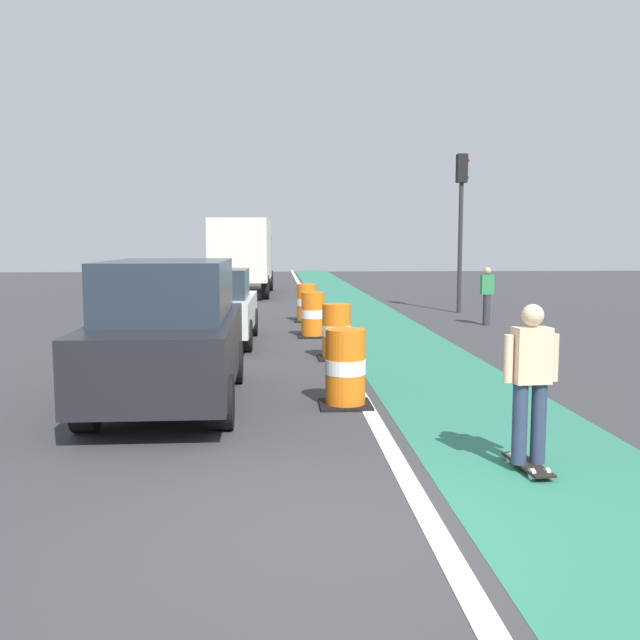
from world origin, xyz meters
The scene contains 13 objects.
ground_plane centered at (0.00, 0.00, 0.00)m, with size 100.00×100.00×0.00m, color #38383A.
bike_lane_strip centered at (2.40, 12.00, 0.00)m, with size 2.50×80.00×0.01m, color #2D755B.
lane_divider_stripe centered at (0.90, 12.00, 0.01)m, with size 0.20×80.00×0.01m, color silver.
skateboarder_on_lane centered at (2.17, 1.40, 0.91)m, with size 0.57×0.82×1.69m.
parked_suv_nearest centered at (-1.86, 4.60, 1.04)m, with size 1.95×4.62×2.04m.
parked_sedan_second centered at (-1.81, 10.57, 0.83)m, with size 1.98×4.13×1.70m.
traffic_barrel_front centered at (0.60, 4.31, 0.53)m, with size 0.73×0.73×1.09m.
traffic_barrel_mid centered at (0.82, 8.31, 0.53)m, with size 0.73×0.73×1.09m.
traffic_barrel_back centered at (0.53, 11.57, 0.53)m, with size 0.73×0.73×1.09m.
traffic_barrel_far centered at (0.52, 14.91, 0.53)m, with size 0.73×0.73×1.09m.
delivery_truck_down_block centered at (-1.78, 25.25, 1.85)m, with size 2.51×7.65×3.23m.
traffic_light_corner centered at (5.61, 17.17, 3.50)m, with size 0.41×0.32×5.10m.
pedestrian_crossing centered at (5.47, 13.71, 0.86)m, with size 0.34×0.20×1.61m.
Camera 1 is at (-0.35, -5.30, 2.29)m, focal length 39.31 mm.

